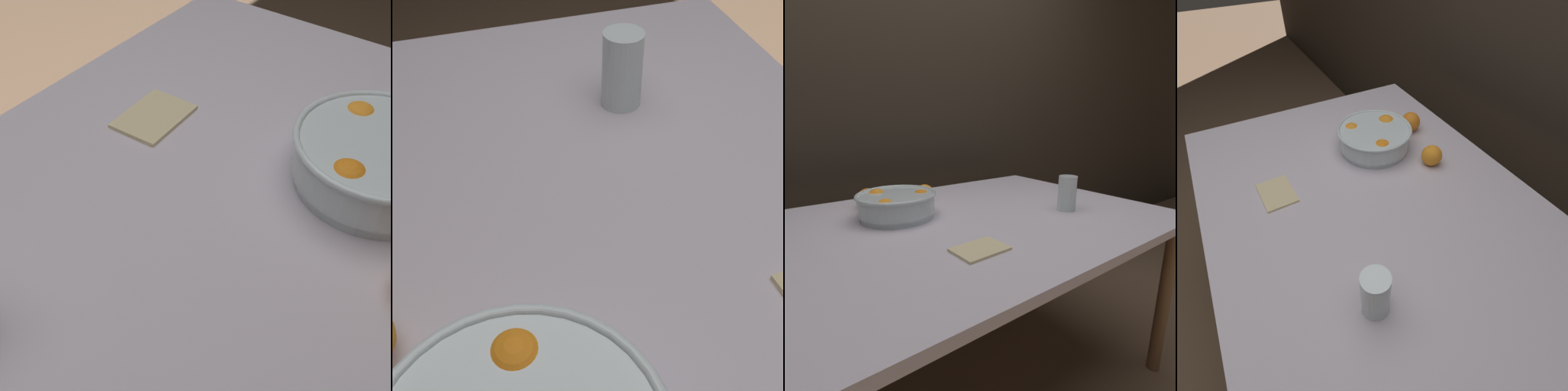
{
  "view_description": "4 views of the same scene",
  "coord_description": "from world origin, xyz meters",
  "views": [
    {
      "loc": [
        0.48,
        0.3,
        1.32
      ],
      "look_at": [
        0.01,
        -0.04,
        0.77
      ],
      "focal_mm": 50.0,
      "sensor_mm": 36.0,
      "label": 1
    },
    {
      "loc": [
        -0.44,
        0.14,
        1.27
      ],
      "look_at": [
        0.05,
        -0.01,
        0.78
      ],
      "focal_mm": 50.0,
      "sensor_mm": 36.0,
      "label": 2
    },
    {
      "loc": [
        -0.63,
        -0.89,
        1.06
      ],
      "look_at": [
        0.01,
        -0.03,
        0.78
      ],
      "focal_mm": 28.0,
      "sensor_mm": 36.0,
      "label": 3
    },
    {
      "loc": [
        0.63,
        -0.33,
        1.43
      ],
      "look_at": [
        0.06,
        -0.02,
        0.78
      ],
      "focal_mm": 28.0,
      "sensor_mm": 36.0,
      "label": 4
    }
  ],
  "objects": [
    {
      "name": "dining_table",
      "position": [
        0.0,
        0.0,
        0.64
      ],
      "size": [
        1.39,
        1.03,
        0.7
      ],
      "color": "silver",
      "rests_on": "ground_plane"
    },
    {
      "name": "napkin",
      "position": [
        -0.17,
        -0.27,
        0.71
      ],
      "size": [
        0.15,
        0.11,
        0.01
      ],
      "primitive_type": "cube",
      "rotation": [
        0.0,
        0.0,
        0.04
      ],
      "color": "beige",
      "rests_on": "dining_table"
    },
    {
      "name": "fruit_bowl",
      "position": [
        -0.24,
        0.15,
        0.75
      ],
      "size": [
        0.29,
        0.29,
        0.1
      ],
      "color": "silver",
      "rests_on": "dining_table"
    }
  ]
}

